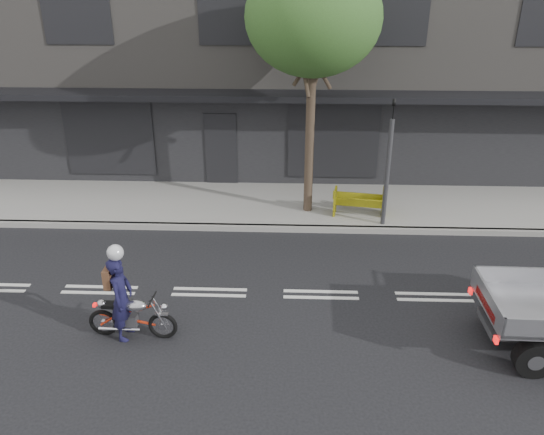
% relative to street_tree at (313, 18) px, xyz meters
% --- Properties ---
extents(ground, '(80.00, 80.00, 0.00)m').
position_rel_street_tree_xyz_m(ground, '(-2.20, -4.20, -5.28)').
color(ground, black).
rests_on(ground, ground).
extents(sidewalk, '(32.00, 3.20, 0.15)m').
position_rel_street_tree_xyz_m(sidewalk, '(-2.20, 0.50, -5.20)').
color(sidewalk, gray).
rests_on(sidewalk, ground).
extents(kerb, '(32.00, 0.20, 0.15)m').
position_rel_street_tree_xyz_m(kerb, '(-2.20, -1.10, -5.20)').
color(kerb, gray).
rests_on(kerb, ground).
extents(building_main, '(26.00, 10.00, 8.00)m').
position_rel_street_tree_xyz_m(building_main, '(-2.20, 7.10, -1.28)').
color(building_main, slate).
rests_on(building_main, ground).
extents(street_tree, '(3.40, 3.40, 6.74)m').
position_rel_street_tree_xyz_m(street_tree, '(0.00, 0.00, 0.00)').
color(street_tree, '#382B21').
rests_on(street_tree, ground).
extents(traffic_light_pole, '(0.12, 0.12, 3.50)m').
position_rel_street_tree_xyz_m(traffic_light_pole, '(2.00, -0.85, -3.63)').
color(traffic_light_pole, '#2D2D30').
rests_on(traffic_light_pole, ground).
extents(motorcycle, '(1.70, 0.50, 0.88)m').
position_rel_street_tree_xyz_m(motorcycle, '(-3.40, -5.76, -4.83)').
color(motorcycle, black).
rests_on(motorcycle, ground).
extents(rider, '(0.43, 0.62, 1.65)m').
position_rel_street_tree_xyz_m(rider, '(-3.55, -5.76, -4.45)').
color(rider, '#141233').
rests_on(rider, ground).
extents(construction_barrier, '(1.49, 0.79, 0.79)m').
position_rel_street_tree_xyz_m(construction_barrier, '(1.41, -0.45, -4.73)').
color(construction_barrier, yellow).
rests_on(construction_barrier, sidewalk).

